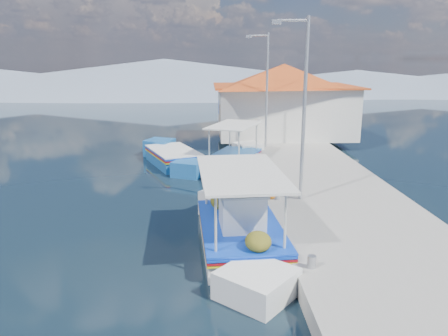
{
  "coord_description": "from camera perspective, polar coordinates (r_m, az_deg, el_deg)",
  "views": [
    {
      "loc": [
        1.42,
        -11.98,
        5.19
      ],
      "look_at": [
        2.02,
        3.3,
        1.3
      ],
      "focal_mm": 34.5,
      "sensor_mm": 36.0,
      "label": 1
    }
  ],
  "objects": [
    {
      "name": "mountain_ridge",
      "position": [
        68.24,
        2.09,
        11.62
      ],
      "size": [
        171.4,
        96.0,
        5.5
      ],
      "color": "slate",
      "rests_on": "ground"
    },
    {
      "name": "lamp_post_near",
      "position": [
        14.38,
        10.27,
        8.71
      ],
      "size": [
        1.21,
        0.14,
        6.0
      ],
      "color": "#A5A8AD",
      "rests_on": "quay"
    },
    {
      "name": "quay",
      "position": [
        19.17,
        11.33,
        -0.94
      ],
      "size": [
        5.0,
        44.0,
        0.5
      ],
      "primitive_type": "cube",
      "color": "gray",
      "rests_on": "ground"
    },
    {
      "name": "harbor_building",
      "position": [
        27.5,
        7.85,
        9.11
      ],
      "size": [
        10.49,
        10.49,
        4.4
      ],
      "color": "silver",
      "rests_on": "quay"
    },
    {
      "name": "caique_blue_hull",
      "position": [
        21.85,
        -6.64,
        1.28
      ],
      "size": [
        3.51,
        6.02,
        1.16
      ],
      "rotation": [
        0.0,
        0.0,
        -0.39
      ],
      "color": "#195697",
      "rests_on": "ground"
    },
    {
      "name": "ground",
      "position": [
        13.13,
        -8.39,
        -9.17
      ],
      "size": [
        160.0,
        160.0,
        0.0
      ],
      "primitive_type": "plane",
      "color": "black",
      "rests_on": "ground"
    },
    {
      "name": "main_caique",
      "position": [
        12.32,
        2.16,
        -8.23
      ],
      "size": [
        2.47,
        7.48,
        2.47
      ],
      "rotation": [
        0.0,
        0.0,
        -0.06
      ],
      "color": "white",
      "rests_on": "ground"
    },
    {
      "name": "lamp_post_far",
      "position": [
        23.22,
        5.49,
        10.91
      ],
      "size": [
        1.21,
        0.14,
        6.0
      ],
      "color": "#A5A8AD",
      "rests_on": "quay"
    },
    {
      "name": "caique_green_canopy",
      "position": [
        21.23,
        1.23,
        1.1
      ],
      "size": [
        3.39,
        5.8,
        2.35
      ],
      "rotation": [
        0.0,
        0.0,
        0.39
      ],
      "color": "white",
      "rests_on": "ground"
    },
    {
      "name": "bollards",
      "position": [
        17.97,
        5.42,
        -0.42
      ],
      "size": [
        0.2,
        17.2,
        0.3
      ],
      "color": "#A5A8AD",
      "rests_on": "quay"
    }
  ]
}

